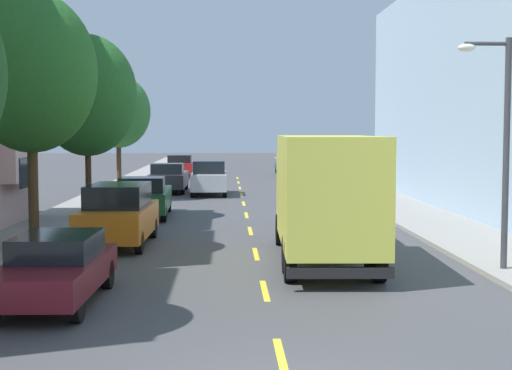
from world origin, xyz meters
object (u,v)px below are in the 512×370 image
Objects in this scene: parked_sedan_sky at (331,187)px; parked_pickup_forest at (144,197)px; moving_silver_sedan at (209,177)px; street_tree_farthest at (118,112)px; parked_sedan_burgundy at (55,268)px; street_tree_second at (31,72)px; delivery_box_truck at (325,192)px; street_tree_third at (87,96)px; parked_suv_orange at (119,214)px; parked_pickup_red at (181,166)px; parked_pickup_charcoal at (169,178)px; parked_pickup_white at (304,173)px; parked_sedan_teal at (288,165)px; street_lamp at (500,133)px.

parked_sedan_sky is 0.85× the size of parked_pickup_forest.
moving_silver_sedan is at bearing 146.84° from parked_sedan_sky.
street_tree_farthest is 23.64m from parked_sedan_burgundy.
moving_silver_sedan is (4.60, 20.13, -4.26)m from street_tree_second.
parked_sedan_sky is at bearing 81.41° from delivery_box_truck.
parked_suv_orange is (2.17, -6.79, -4.01)m from street_tree_third.
parked_sedan_burgundy is 0.95× the size of moving_silver_sedan.
parked_suv_orange is at bearing 150.50° from delivery_box_truck.
moving_silver_sedan is at bearing 77.13° from street_tree_second.
street_tree_second is 36.94m from parked_pickup_red.
delivery_box_truck is at bearing -98.59° from parked_sedan_sky.
parked_pickup_charcoal is (-8.66, 5.91, 0.08)m from parked_sedan_sky.
street_tree_second is at bearing -111.43° from parked_pickup_white.
parked_sedan_teal is at bearing 17.26° from parked_pickup_red.
street_lamp is 16.47m from parked_pickup_forest.
parked_pickup_red is at bearing 132.25° from parked_pickup_white.
street_lamp is (12.33, -11.89, -1.47)m from street_tree_third.
delivery_box_truck is 17.89m from parked_sedan_sky.
parked_pickup_red is at bearing 89.96° from parked_sedan_burgundy.
parked_sedan_sky is at bearing 94.34° from street_lamp.
parked_pickup_white is at bearing 64.41° from parked_pickup_forest.
street_lamp is 4.73m from delivery_box_truck.
parked_pickup_charcoal is at bearing 104.27° from delivery_box_truck.
parked_pickup_charcoal is at bearing 80.65° from street_tree_third.
parked_pickup_charcoal is at bearing 84.28° from street_tree_second.
parked_pickup_red is (2.01, 19.43, -3.73)m from street_tree_farthest.
street_tree_second is 1.53× the size of parked_suv_orange.
street_tree_second is 0.93× the size of delivery_box_truck.
parked_sedan_sky and parked_sedan_teal have the same top height.
street_tree_farthest reaches higher than moving_silver_sedan.
parked_sedan_teal is (2.45, 40.91, -1.20)m from delivery_box_truck.
street_lamp reaches higher than delivery_box_truck.
street_tree_third is 13.05m from moving_silver_sedan.
street_lamp reaches higher than parked_pickup_forest.
street_lamp is 1.26× the size of parked_sedan_burgundy.
parked_sedan_sky is 11.08m from parked_pickup_white.
street_lamp is 11.65m from parked_suv_orange.
street_tree_third reaches higher than street_tree_farthest.
street_tree_farthest is 1.39× the size of parked_sedan_teal.
parked_suv_orange reaches higher than parked_pickup_white.
street_lamp reaches higher than parked_suv_orange.
parked_pickup_forest is (2.14, -7.82, -3.73)m from street_tree_farthest.
street_tree_farthest reaches higher than parked_sedan_sky.
parked_sedan_sky is at bearing -34.31° from parked_pickup_charcoal.
street_tree_farthest reaches higher than parked_suv_orange.
moving_silver_sedan is (4.60, 11.54, -4.01)m from street_tree_third.
parked_sedan_teal is at bearing 72.51° from moving_silver_sedan.
parked_suv_orange is 20.15m from parked_pickup_charcoal.
parked_sedan_teal is (8.48, 37.50, -0.24)m from parked_suv_orange.
parked_suv_orange is 0.91× the size of parked_pickup_white.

